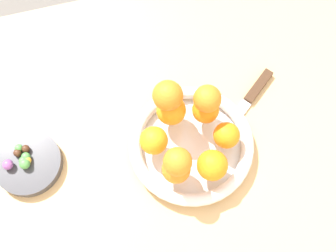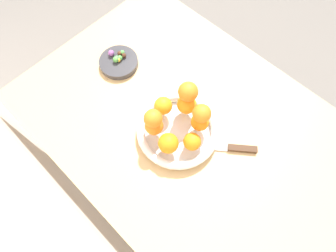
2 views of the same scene
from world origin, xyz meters
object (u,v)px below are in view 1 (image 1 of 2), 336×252
candy_dish (28,162)px  fruit_bowl (190,145)px  orange_5 (154,140)px  candy_ball_5 (26,157)px  orange_1 (212,165)px  orange_8 (178,162)px  candy_ball_0 (19,148)px  candy_ball_7 (25,164)px  knife (243,107)px  candy_ball_4 (27,160)px  orange_6 (168,96)px  orange_0 (176,169)px  candy_ball_1 (17,153)px  candy_ball_3 (24,162)px  dining_table (183,140)px  orange_4 (171,110)px  orange_7 (207,97)px  candy_ball_6 (26,149)px  candy_ball_2 (8,166)px  orange_2 (226,135)px  orange_3 (205,109)px

candy_dish → fruit_bowl: bearing=171.0°
orange_5 → candy_ball_5: (0.26, -0.04, -0.04)m
orange_1 → orange_8: size_ratio=1.13×
orange_1 → candy_ball_0: (0.36, -0.14, -0.04)m
candy_ball_7 → knife: 0.47m
candy_ball_7 → fruit_bowl: bearing=172.7°
candy_ball_4 → fruit_bowl: bearing=171.2°
candy_ball_0 → orange_6: bearing=178.5°
orange_0 → candy_ball_0: (0.29, -0.13, -0.04)m
orange_8 → candy_ball_1: size_ratio=3.31×
orange_0 → orange_1: size_ratio=0.93×
orange_5 → candy_ball_0: (0.27, -0.07, -0.04)m
candy_ball_3 → knife: candy_ball_3 is taller
orange_1 → knife: size_ratio=0.28×
orange_5 → fruit_bowl: bearing=169.8°
knife → dining_table: bearing=4.0°
orange_4 → knife: bearing=177.8°
orange_5 → candy_ball_7: 0.26m
orange_7 → orange_8: (0.09, 0.11, 0.00)m
candy_ball_3 → candy_ball_6: 0.03m
knife → candy_ball_2: bearing=1.3°
orange_2 → candy_ball_2: (0.43, -0.06, -0.03)m
orange_6 → candy_ball_3: 0.32m
dining_table → orange_5: bearing=26.2°
orange_1 → candy_ball_6: bearing=-21.7°
candy_ball_6 → candy_ball_2: bearing=35.6°
candy_ball_0 → candy_ball_3: (-0.01, 0.03, 0.00)m
fruit_bowl → candy_ball_6: 0.34m
candy_dish → candy_ball_5: candy_ball_5 is taller
orange_5 → candy_ball_7: bearing=-6.5°
candy_ball_2 → candy_ball_7: bearing=171.8°
fruit_bowl → candy_ball_4: fruit_bowl is taller
orange_6 → dining_table: bearing=144.5°
candy_ball_0 → candy_ball_2: 0.04m
orange_0 → candy_ball_5: bearing=-21.4°
candy_ball_2 → fruit_bowl: bearing=172.6°
orange_4 → candy_ball_1: 0.32m
orange_2 → candy_ball_4: size_ratio=3.30×
orange_4 → dining_table: bearing=148.5°
knife → orange_7: bearing=3.6°
candy_ball_4 → orange_3: bearing=-179.7°
fruit_bowl → orange_1: (-0.02, 0.06, 0.05)m
orange_4 → candy_ball_7: orange_4 is taller
orange_8 → candy_ball_7: orange_8 is taller
fruit_bowl → orange_7: 0.12m
orange_0 → fruit_bowl: bearing=-130.2°
orange_3 → candy_ball_2: (0.41, 0.00, -0.04)m
candy_ball_3 → candy_ball_4: size_ratio=1.15×
candy_ball_5 → candy_ball_7: candy_ball_7 is taller
candy_ball_3 → candy_dish: bearing=-130.6°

